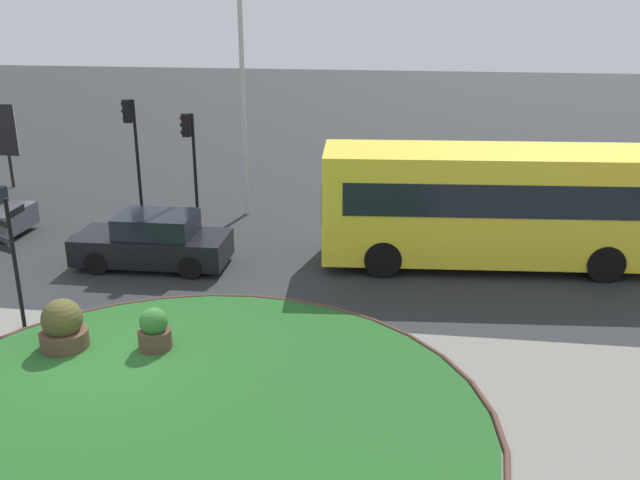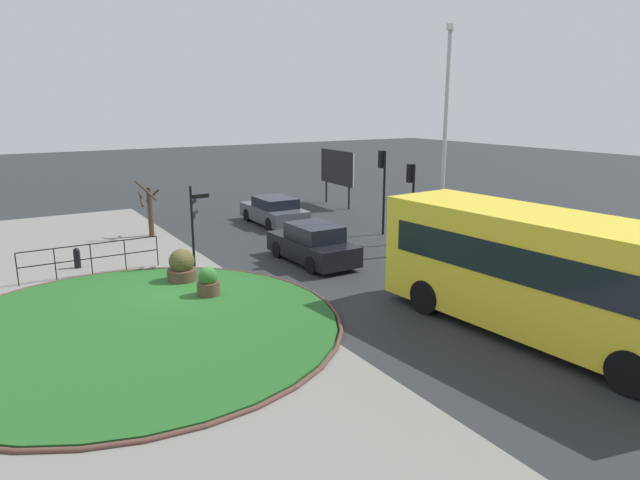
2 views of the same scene
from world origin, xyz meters
The scene contains 12 objects.
ground centered at (0.00, 0.00, 0.00)m, with size 120.00×120.00×0.00m, color #282B2D.
sidewalk_paving centered at (0.00, -1.99, 0.01)m, with size 32.00×8.03×0.02m, color gray.
grass_island centered at (2.23, -2.18, 0.05)m, with size 11.01×11.01×0.10m, color #235B23.
grass_kerb_ring centered at (2.23, -2.18, 0.06)m, with size 11.32×11.32×0.11m, color brown.
signpost_directional centered at (-2.61, 1.24, 1.80)m, with size 0.68×0.74×3.07m.
bus_yellow centered at (8.19, 6.77, 1.73)m, with size 9.27×3.26×3.23m.
car_near_lane centered at (-0.96, 5.30, 0.70)m, with size 4.25×1.85×1.51m.
traffic_light_near centered at (-1.49, 10.50, 2.52)m, with size 0.49×0.27×3.42m.
traffic_light_far centered at (-3.51, 10.50, 2.81)m, with size 0.49×0.26×3.84m.
lamppost_tall centered at (0.44, 10.47, 4.70)m, with size 0.32×0.32×8.81m.
planter_near_signpost centered at (0.85, 0.46, 0.46)m, with size 0.70×0.70×1.01m.
planter_kerbside centered at (-1.07, 0.24, 0.53)m, with size 1.00×1.00×1.18m.
Camera 1 is at (6.13, -12.30, 7.18)m, focal length 39.63 mm.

